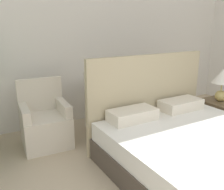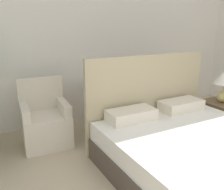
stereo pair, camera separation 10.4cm
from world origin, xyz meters
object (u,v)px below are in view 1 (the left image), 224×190
Objects in this scene: nightstand at (218,116)px; bed at (204,155)px; armchair_near_window_right at (109,113)px; armchair_near_window_left at (45,125)px; table_lamp at (222,79)px.

bed is at bearing -148.10° from nightstand.
bed is 2.45× the size of armchair_near_window_right.
armchair_near_window_left is (-1.25, 1.63, 0.01)m from bed.
armchair_near_window_right is (1.00, -0.00, 0.00)m from armchair_near_window_left.
table_lamp reaches higher than nightstand.
bed is 2.06m from armchair_near_window_left.
table_lamp reaches higher than armchair_near_window_right.
armchair_near_window_left and armchair_near_window_right have the same top height.
table_lamp is at bearing -25.04° from armchair_near_window_right.
armchair_near_window_right is 1.70m from nightstand.
table_lamp is (2.44, -0.89, 0.55)m from armchair_near_window_left.
table_lamp is at bearing -15.93° from armchair_near_window_left.
armchair_near_window_left is at bearing 127.58° from bed.
nightstand is at bearing 15.11° from table_lamp.
armchair_near_window_left is 1.80× the size of nightstand.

